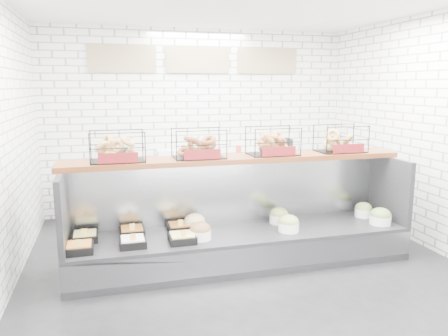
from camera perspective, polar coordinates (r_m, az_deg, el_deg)
name	(u,v)px	position (r m, az deg, el deg)	size (l,w,h in m)	color
ground	(249,273)	(5.10, 3.30, -13.49)	(5.50, 5.50, 0.00)	black
room_shell	(235,88)	(5.23, 1.43, 10.36)	(5.02, 5.51, 3.01)	white
display_case	(240,235)	(5.28, 2.10, -8.80)	(4.00, 0.90, 1.20)	black
bagel_shelf	(237,147)	(5.20, 1.66, 2.81)	(4.10, 0.50, 0.40)	#4D2410
prep_counter	(203,186)	(7.18, -2.82, -2.34)	(4.00, 0.60, 1.20)	#93969B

